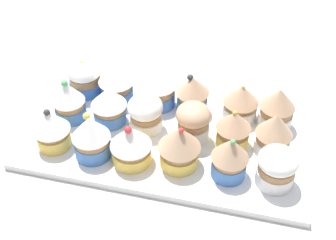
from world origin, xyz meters
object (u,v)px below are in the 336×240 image
cupcake_5 (85,77)px  cupcake_6 (274,133)px  cupcake_8 (193,123)px  cupcake_10 (109,105)px  cupcake_17 (51,128)px  cupcake_4 (116,82)px  cupcake_9 (145,113)px  cupcake_11 (68,101)px  cupcake_1 (241,102)px  cupcake_15 (131,144)px  cupcake_3 (159,87)px  cupcake_7 (233,128)px  cupcake_12 (277,167)px  cupcake_0 (277,108)px  cupcake_14 (179,145)px  cupcake_13 (230,157)px  baking_tray (168,136)px  cupcake_16 (91,136)px  cupcake_2 (192,94)px

cupcake_5 → cupcake_6: cupcake_6 is taller
cupcake_8 → cupcake_10: size_ratio=0.98×
cupcake_5 → cupcake_17: 14.51cm
cupcake_4 → cupcake_9: size_ratio=1.12×
cupcake_5 → cupcake_11: bearing=91.3°
cupcake_1 → cupcake_4: size_ratio=0.95×
cupcake_15 → cupcake_3: bearing=-92.9°
cupcake_6 → cupcake_7: 6.32cm
cupcake_8 → cupcake_12: bearing=155.7°
cupcake_0 → cupcake_14: (13.90, 12.44, 0.09)cm
cupcake_5 → cupcake_13: 31.86cm
cupcake_8 → cupcake_11: bearing=-0.1°
cupcake_14 → cupcake_15: size_ratio=1.05×
cupcake_1 → cupcake_12: bearing=116.7°
cupcake_17 → cupcake_3: bearing=-134.9°
cupcake_1 → cupcake_5: (28.60, -0.57, -0.10)cm
cupcake_5 → cupcake_10: cupcake_10 is taller
cupcake_1 → cupcake_14: cupcake_14 is taller
baking_tray → cupcake_8: 5.86cm
cupcake_12 → cupcake_16: bearing=1.8°
cupcake_7 → cupcake_10: bearing=-2.1°
cupcake_3 → cupcake_17: bearing=45.1°
cupcake_17 → cupcake_15: bearing=178.5°
cupcake_12 → cupcake_11: bearing=-10.0°
cupcake_4 → cupcake_5: bearing=-7.9°
baking_tray → cupcake_7: bearing=179.7°
cupcake_1 → cupcake_10: size_ratio=0.99×
cupcake_3 → cupcake_13: bearing=136.4°
cupcake_11 → cupcake_14: bearing=164.0°
baking_tray → cupcake_8: (-4.15, 0.35, 4.12)cm
cupcake_9 → cupcake_11: size_ratio=0.81×
cupcake_2 → cupcake_9: 9.11cm
cupcake_2 → cupcake_15: (6.83, 13.98, -0.14)cm
cupcake_15 → cupcake_16: size_ratio=0.91×
cupcake_13 → baking_tray: bearing=-31.1°
cupcake_2 → cupcake_10: bearing=24.4°
cupcake_8 → cupcake_10: bearing=-4.2°
cupcake_4 → cupcake_16: 14.14cm
cupcake_3 → cupcake_6: 21.61cm
cupcake_7 → cupcake_2: bearing=-40.3°
cupcake_0 → cupcake_3: cupcake_0 is taller
cupcake_3 → cupcake_14: 14.85cm
cupcake_13 → cupcake_10: bearing=-19.0°
cupcake_2 → cupcake_8: bearing=101.4°
cupcake_12 → cupcake_13: cupcake_13 is taller
cupcake_7 → cupcake_16: cupcake_16 is taller
cupcake_5 → cupcake_8: (-21.66, 7.91, 0.18)cm
cupcake_0 → cupcake_3: bearing=-2.4°
cupcake_4 → cupcake_6: cupcake_6 is taller
baking_tray → cupcake_1: size_ratio=6.81×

